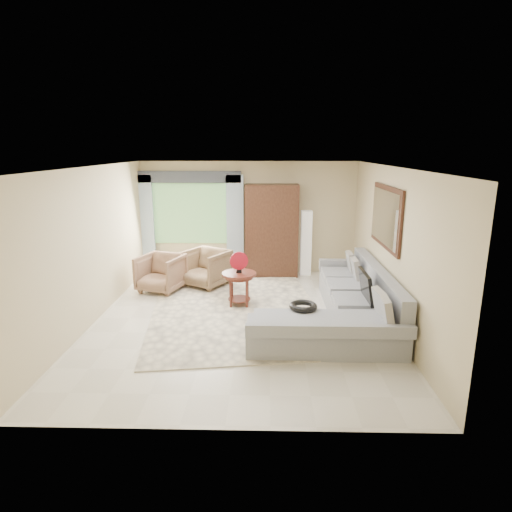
{
  "coord_description": "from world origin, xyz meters",
  "views": [
    {
      "loc": [
        0.43,
        -6.92,
        2.9
      ],
      "look_at": [
        0.25,
        0.35,
        1.05
      ],
      "focal_mm": 30.0,
      "sensor_mm": 36.0,
      "label": 1
    }
  ],
  "objects_px": {
    "potted_plant": "(163,264)",
    "armoire": "(272,231)",
    "armchair_left": "(161,273)",
    "coffee_table": "(239,288)",
    "sectional_sofa": "(347,309)",
    "floor_lamp": "(306,243)",
    "armchair_right": "(206,268)",
    "tv_screen": "(366,286)"
  },
  "relations": [
    {
      "from": "sectional_sofa",
      "to": "floor_lamp",
      "type": "relative_size",
      "value": 2.31
    },
    {
      "from": "armchair_left",
      "to": "armoire",
      "type": "xyz_separation_m",
      "value": [
        2.3,
        1.22,
        0.67
      ]
    },
    {
      "from": "coffee_table",
      "to": "potted_plant",
      "type": "relative_size",
      "value": 1.33
    },
    {
      "from": "coffee_table",
      "to": "armchair_right",
      "type": "xyz_separation_m",
      "value": [
        -0.79,
        1.16,
        0.06
      ]
    },
    {
      "from": "tv_screen",
      "to": "armchair_right",
      "type": "xyz_separation_m",
      "value": [
        -2.91,
        2.14,
        -0.32
      ]
    },
    {
      "from": "armoire",
      "to": "coffee_table",
      "type": "bearing_deg",
      "value": -107.04
    },
    {
      "from": "sectional_sofa",
      "to": "floor_lamp",
      "type": "xyz_separation_m",
      "value": [
        -0.43,
        2.96,
        0.47
      ]
    },
    {
      "from": "tv_screen",
      "to": "armoire",
      "type": "distance_m",
      "value": 3.38
    },
    {
      "from": "tv_screen",
      "to": "floor_lamp",
      "type": "bearing_deg",
      "value": 102.83
    },
    {
      "from": "armchair_left",
      "to": "floor_lamp",
      "type": "height_order",
      "value": "floor_lamp"
    },
    {
      "from": "sectional_sofa",
      "to": "potted_plant",
      "type": "xyz_separation_m",
      "value": [
        -3.79,
        2.93,
        -0.04
      ]
    },
    {
      "from": "sectional_sofa",
      "to": "armchair_right",
      "type": "relative_size",
      "value": 3.98
    },
    {
      "from": "armchair_left",
      "to": "armchair_right",
      "type": "height_order",
      "value": "armchair_right"
    },
    {
      "from": "coffee_table",
      "to": "tv_screen",
      "type": "bearing_deg",
      "value": -24.72
    },
    {
      "from": "armchair_left",
      "to": "armoire",
      "type": "relative_size",
      "value": 0.4
    },
    {
      "from": "potted_plant",
      "to": "armoire",
      "type": "distance_m",
      "value": 2.69
    },
    {
      "from": "potted_plant",
      "to": "armoire",
      "type": "bearing_deg",
      "value": -0.81
    },
    {
      "from": "armoire",
      "to": "floor_lamp",
      "type": "relative_size",
      "value": 1.4
    },
    {
      "from": "armchair_right",
      "to": "armchair_left",
      "type": "bearing_deg",
      "value": -127.62
    },
    {
      "from": "armchair_right",
      "to": "potted_plant",
      "type": "relative_size",
      "value": 1.81
    },
    {
      "from": "sectional_sofa",
      "to": "coffee_table",
      "type": "relative_size",
      "value": 5.4
    },
    {
      "from": "potted_plant",
      "to": "armoire",
      "type": "xyz_separation_m",
      "value": [
        2.56,
        -0.04,
        0.81
      ]
    },
    {
      "from": "armchair_left",
      "to": "potted_plant",
      "type": "relative_size",
      "value": 1.75
    },
    {
      "from": "armchair_left",
      "to": "coffee_table",
      "type": "bearing_deg",
      "value": -7.89
    },
    {
      "from": "armchair_right",
      "to": "armoire",
      "type": "bearing_deg",
      "value": 62.45
    },
    {
      "from": "armchair_left",
      "to": "armchair_right",
      "type": "bearing_deg",
      "value": 39.7
    },
    {
      "from": "sectional_sofa",
      "to": "armchair_right",
      "type": "bearing_deg",
      "value": 142.54
    },
    {
      "from": "armchair_right",
      "to": "armoire",
      "type": "relative_size",
      "value": 0.41
    },
    {
      "from": "armoire",
      "to": "floor_lamp",
      "type": "xyz_separation_m",
      "value": [
        0.8,
        0.06,
        -0.3
      ]
    },
    {
      "from": "coffee_table",
      "to": "sectional_sofa",
      "type": "bearing_deg",
      "value": -24.89
    },
    {
      "from": "sectional_sofa",
      "to": "floor_lamp",
      "type": "height_order",
      "value": "floor_lamp"
    },
    {
      "from": "tv_screen",
      "to": "armchair_left",
      "type": "height_order",
      "value": "tv_screen"
    },
    {
      "from": "tv_screen",
      "to": "coffee_table",
      "type": "distance_m",
      "value": 2.37
    },
    {
      "from": "sectional_sofa",
      "to": "armchair_left",
      "type": "height_order",
      "value": "sectional_sofa"
    },
    {
      "from": "potted_plant",
      "to": "floor_lamp",
      "type": "bearing_deg",
      "value": 0.41
    },
    {
      "from": "tv_screen",
      "to": "potted_plant",
      "type": "xyz_separation_m",
      "value": [
        -4.06,
        3.05,
        -0.48
      ]
    },
    {
      "from": "armoire",
      "to": "potted_plant",
      "type": "bearing_deg",
      "value": 179.19
    },
    {
      "from": "tv_screen",
      "to": "armoire",
      "type": "height_order",
      "value": "armoire"
    },
    {
      "from": "armoire",
      "to": "sectional_sofa",
      "type": "bearing_deg",
      "value": -66.94
    },
    {
      "from": "floor_lamp",
      "to": "armchair_right",
      "type": "bearing_deg",
      "value": -157.17
    },
    {
      "from": "armchair_left",
      "to": "floor_lamp",
      "type": "relative_size",
      "value": 0.56
    },
    {
      "from": "coffee_table",
      "to": "armchair_right",
      "type": "height_order",
      "value": "armchair_right"
    }
  ]
}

